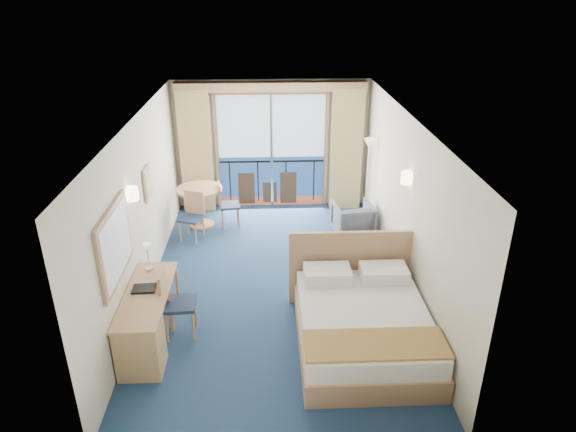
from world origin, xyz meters
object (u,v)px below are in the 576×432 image
object	(u,v)px
table_chair_a	(225,202)
table_chair_b	(193,213)
nightstand	(384,264)
round_table	(200,197)
bed	(362,323)
floor_lamp	(368,160)
armchair	(353,219)
desk	(142,336)
desk_chair	(173,299)

from	to	relation	value
table_chair_a	table_chair_b	distance (m)	0.78
nightstand	round_table	xyz separation A→B (m)	(-3.19, 2.21, 0.32)
bed	nightstand	world-z (taller)	bed
table_chair_b	floor_lamp	bearing A→B (deg)	28.85
armchair	floor_lamp	xyz separation A→B (m)	(0.34, 0.55, 1.00)
nightstand	desk	world-z (taller)	desk
bed	armchair	bearing A→B (deg)	83.16
desk	table_chair_b	distance (m)	3.53
bed	round_table	world-z (taller)	bed
bed	floor_lamp	size ratio (longest dim) A/B	1.26
round_table	table_chair_a	distance (m)	0.51
floor_lamp	table_chair_b	size ratio (longest dim) A/B	1.90
armchair	table_chair_b	world-z (taller)	table_chair_b
bed	table_chair_b	distance (m)	4.19
nightstand	armchair	distance (m)	1.66
desk_chair	table_chair_b	xyz separation A→B (m)	(-0.10, 2.93, -0.05)
desk_chair	table_chair_a	world-z (taller)	desk_chair
desk	round_table	size ratio (longest dim) A/B	1.84
desk_chair	bed	bearing A→B (deg)	-99.90
floor_lamp	round_table	distance (m)	3.36
desk	table_chair_a	xyz separation A→B (m)	(0.78, 4.05, 0.08)
nightstand	desk	size ratio (longest dim) A/B	0.35
floor_lamp	table_chair_b	world-z (taller)	floor_lamp
bed	nightstand	size ratio (longest dim) A/B	3.84
round_table	table_chair_b	size ratio (longest dim) A/B	0.97
floor_lamp	desk	xyz separation A→B (m)	(-3.56, -4.07, -0.90)
desk_chair	floor_lamp	bearing A→B (deg)	-46.04
table_chair_a	round_table	bearing A→B (deg)	78.46
desk_chair	armchair	bearing A→B (deg)	-47.87
round_table	table_chair_a	size ratio (longest dim) A/B	0.99
floor_lamp	table_chair_b	distance (m)	3.50
nightstand	armchair	size ratio (longest dim) A/B	0.80
bed	table_chair_b	bearing A→B (deg)	129.10
bed	desk_chair	distance (m)	2.57
table_chair_a	table_chair_b	size ratio (longest dim) A/B	0.98
nightstand	floor_lamp	size ratio (longest dim) A/B	0.33
floor_lamp	round_table	size ratio (longest dim) A/B	1.97
armchair	table_chair_b	distance (m)	3.03
desk	table_chair_b	world-z (taller)	table_chair_b
floor_lamp	round_table	bearing A→B (deg)	179.74
floor_lamp	table_chair_a	bearing A→B (deg)	-179.63
nightstand	desk	distance (m)	3.94
floor_lamp	desk_chair	world-z (taller)	floor_lamp
bed	table_chair_b	world-z (taller)	bed
desk	table_chair_b	bearing A→B (deg)	86.78
bed	armchair	distance (m)	3.26
floor_lamp	table_chair_a	distance (m)	2.91
armchair	desk_chair	bearing A→B (deg)	36.85
floor_lamp	nightstand	bearing A→B (deg)	-92.45
nightstand	floor_lamp	xyz separation A→B (m)	(0.09, 2.19, 1.04)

